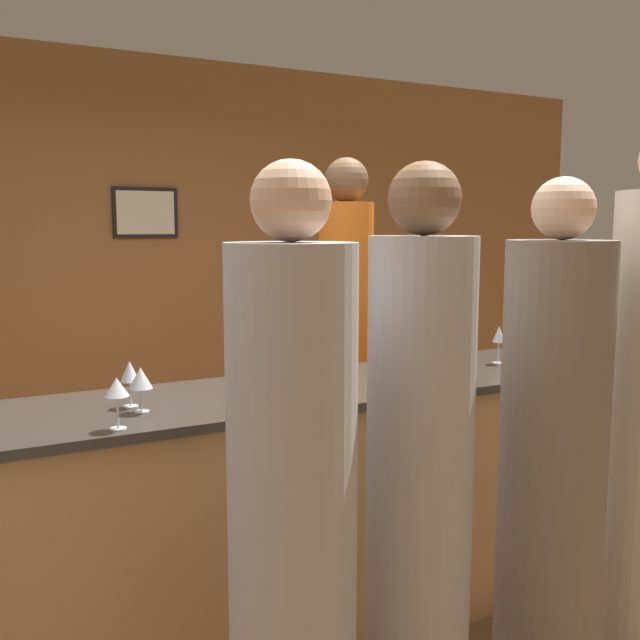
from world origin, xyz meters
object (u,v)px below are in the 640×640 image
Objects in this scene: bartender at (346,360)px; wine_bottle_1 at (453,336)px; guest_0 at (292,522)px; guest_4 at (419,478)px; wine_bottle_2 at (276,354)px; guest_1 at (552,466)px.

wine_bottle_1 is at bearing 116.49° from bartender.
guest_4 is (0.49, 0.08, 0.02)m from guest_0.
wine_bottle_2 is at bearing 176.74° from wine_bottle_1.
bartender reaches higher than guest_4.
guest_1 is at bearing 89.22° from bartender.
guest_4 is at bearing -84.61° from wine_bottle_2.
guest_4 is 0.95m from wine_bottle_2.
bartender is 6.54× the size of wine_bottle_1.
wine_bottle_2 is (-0.89, 0.05, -0.02)m from wine_bottle_1.
bartender is at bearing 89.22° from guest_1.
guest_0 is 1.11m from wine_bottle_2.
guest_0 is at bearing -143.77° from wine_bottle_1.
bartender is at bearing 116.49° from wine_bottle_1.
bartender is 7.67× the size of wine_bottle_2.
wine_bottle_2 is at bearing 95.39° from guest_4.
guest_4 is (-0.53, -1.40, -0.10)m from bartender.
wine_bottle_1 is at bearing 47.02° from guest_4.
guest_0 is 0.49m from guest_4.
guest_1 is 0.98× the size of guest_4.
guest_0 is 5.98× the size of wine_bottle_1.
bartender is 1.50m from guest_4.
guest_1 is 1.18m from wine_bottle_2.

